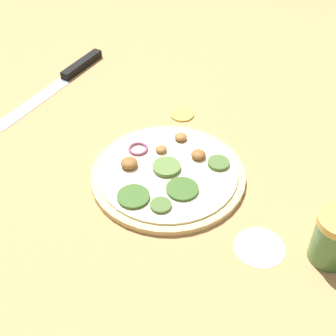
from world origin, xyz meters
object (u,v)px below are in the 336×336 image
object	(u,v)px
knife	(70,74)
loose_cap	(182,114)
spice_jar	(334,238)
pizza	(168,174)

from	to	relation	value
knife	loose_cap	bearing A→B (deg)	89.48
knife	spice_jar	size ratio (longest dim) A/B	3.52
pizza	knife	size ratio (longest dim) A/B	0.91
loose_cap	knife	bearing A→B (deg)	123.06
spice_jar	loose_cap	bearing A→B (deg)	93.78
spice_jar	loose_cap	world-z (taller)	spice_jar
pizza	loose_cap	world-z (taller)	pizza
knife	loose_cap	xyz separation A→B (m)	(0.16, -0.24, -0.00)
pizza	knife	distance (m)	0.40
pizza	loose_cap	xyz separation A→B (m)	(0.11, 0.15, -0.00)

